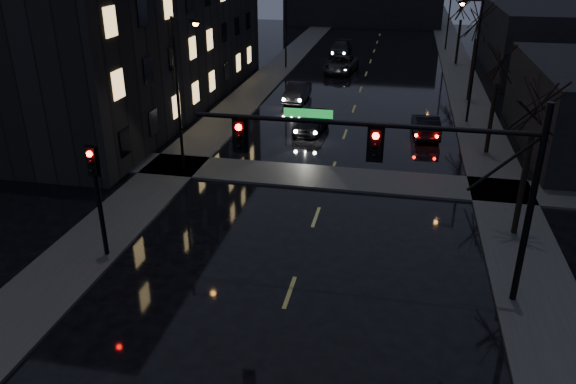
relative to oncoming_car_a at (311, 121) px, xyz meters
The scene contains 20 objects.
sidewalk_left 10.91m from the oncoming_car_a, 125.26° to the left, with size 3.00×140.00×0.12m, color #2D2D2B.
sidewalk_right 13.94m from the oncoming_car_a, 39.70° to the left, with size 3.00×140.00×0.12m, color #2D2D2B.
sidewalk_cross 7.95m from the oncoming_car_a, 73.79° to the right, with size 40.00×3.00×0.12m, color #2D2D2B.
apartment_block 15.72m from the oncoming_car_a, 164.76° to the left, with size 12.00×30.00×12.00m, color black.
commercial_right_far 29.22m from the oncoming_car_a, 48.73° to the left, with size 12.00×18.00×6.00m, color black.
signal_mast 18.62m from the oncoming_car_a, 70.50° to the right, with size 11.11×0.41×7.00m.
signal_pole_left 18.06m from the oncoming_car_a, 107.17° to the right, with size 0.35×0.41×4.53m.
tree_near 17.01m from the oncoming_car_a, 48.77° to the right, with size 3.52×3.52×8.08m.
tree_mid_a 11.97m from the oncoming_car_a, 11.23° to the right, with size 3.30×3.30×7.58m.
tree_mid_b 15.66m from the oncoming_car_a, 42.99° to the left, with size 3.74×3.74×8.59m.
tree_far 26.68m from the oncoming_car_a, 66.05° to the left, with size 3.43×3.43×7.88m.
streetlight_l_near 10.54m from the oncoming_car_a, 123.52° to the right, with size 1.53×0.28×8.00m.
streetlight_l_far 20.06m from the oncoming_car_a, 105.87° to the left, with size 1.53×0.28×8.00m.
streetlight_r_mid 11.29m from the oncoming_car_a, 21.67° to the left, with size 1.53×0.28×8.00m.
streetlight_r_far 33.61m from the oncoming_car_a, 72.93° to the left, with size 1.53×0.28×8.00m.
oncoming_car_a is the anchor object (origin of this frame).
oncoming_car_b 7.57m from the oncoming_car_a, 107.56° to the left, with size 1.46×4.19×1.38m, color black.
oncoming_car_c 18.14m from the oncoming_car_a, 90.43° to the left, with size 2.48×5.37×1.49m, color black.
oncoming_car_d 26.41m from the oncoming_car_a, 92.53° to the left, with size 2.05×5.04×1.46m, color black.
lead_car 7.22m from the oncoming_car_a, ahead, with size 1.46×4.18×1.38m, color black.
Camera 1 is at (3.25, -8.24, 11.33)m, focal length 35.00 mm.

